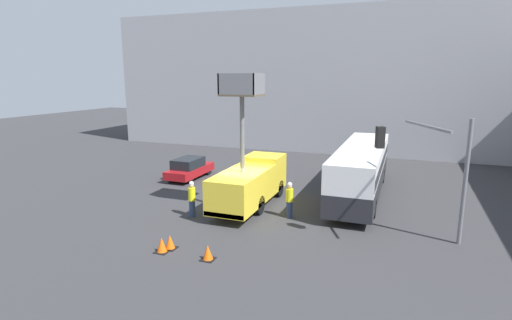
{
  "coord_description": "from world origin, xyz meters",
  "views": [
    {
      "loc": [
        8.26,
        -19.59,
        7.29
      ],
      "look_at": [
        0.18,
        1.8,
        2.53
      ],
      "focal_mm": 28.0,
      "sensor_mm": 36.0,
      "label": 1
    }
  ],
  "objects_px": {
    "utility_truck": "(250,180)",
    "traffic_cone_mid_road": "(208,253)",
    "traffic_light_pole": "(434,160)",
    "traffic_cone_far_side": "(170,242)",
    "road_worker_near_truck": "(192,199)",
    "road_worker_directing": "(289,200)",
    "parked_car_curbside": "(189,168)",
    "city_bus": "(361,167)",
    "traffic_cone_near_truck": "(162,245)"
  },
  "relations": [
    {
      "from": "utility_truck",
      "to": "traffic_cone_mid_road",
      "type": "height_order",
      "value": "utility_truck"
    },
    {
      "from": "traffic_light_pole",
      "to": "traffic_cone_far_side",
      "type": "distance_m",
      "value": 11.84
    },
    {
      "from": "road_worker_near_truck",
      "to": "road_worker_directing",
      "type": "relative_size",
      "value": 1.0
    },
    {
      "from": "traffic_cone_far_side",
      "to": "parked_car_curbside",
      "type": "relative_size",
      "value": 0.14
    },
    {
      "from": "utility_truck",
      "to": "traffic_cone_mid_road",
      "type": "bearing_deg",
      "value": -82.62
    },
    {
      "from": "city_bus",
      "to": "road_worker_near_truck",
      "type": "xyz_separation_m",
      "value": [
        -7.94,
        -7.05,
        -0.86
      ]
    },
    {
      "from": "city_bus",
      "to": "road_worker_near_truck",
      "type": "relative_size",
      "value": 6.38
    },
    {
      "from": "road_worker_near_truck",
      "to": "parked_car_curbside",
      "type": "bearing_deg",
      "value": 48.44
    },
    {
      "from": "utility_truck",
      "to": "road_worker_directing",
      "type": "xyz_separation_m",
      "value": [
        2.63,
        -1.07,
        -0.57
      ]
    },
    {
      "from": "city_bus",
      "to": "parked_car_curbside",
      "type": "bearing_deg",
      "value": 80.18
    },
    {
      "from": "traffic_cone_near_truck",
      "to": "traffic_cone_far_side",
      "type": "relative_size",
      "value": 1.04
    },
    {
      "from": "traffic_light_pole",
      "to": "road_worker_directing",
      "type": "bearing_deg",
      "value": 169.53
    },
    {
      "from": "road_worker_directing",
      "to": "city_bus",
      "type": "bearing_deg",
      "value": 87.52
    },
    {
      "from": "traffic_light_pole",
      "to": "road_worker_near_truck",
      "type": "bearing_deg",
      "value": -177.88
    },
    {
      "from": "road_worker_directing",
      "to": "parked_car_curbside",
      "type": "distance_m",
      "value": 10.69
    },
    {
      "from": "traffic_cone_near_truck",
      "to": "utility_truck",
      "type": "bearing_deg",
      "value": 80.0
    },
    {
      "from": "city_bus",
      "to": "road_worker_near_truck",
      "type": "height_order",
      "value": "city_bus"
    },
    {
      "from": "utility_truck",
      "to": "traffic_light_pole",
      "type": "bearing_deg",
      "value": -13.91
    },
    {
      "from": "road_worker_directing",
      "to": "traffic_cone_far_side",
      "type": "distance_m",
      "value": 6.78
    },
    {
      "from": "city_bus",
      "to": "traffic_cone_far_side",
      "type": "height_order",
      "value": "city_bus"
    },
    {
      "from": "traffic_cone_near_truck",
      "to": "traffic_cone_mid_road",
      "type": "relative_size",
      "value": 1.03
    },
    {
      "from": "traffic_light_pole",
      "to": "utility_truck",
      "type": "bearing_deg",
      "value": 166.09
    },
    {
      "from": "traffic_cone_mid_road",
      "to": "parked_car_curbside",
      "type": "bearing_deg",
      "value": 123.05
    },
    {
      "from": "traffic_light_pole",
      "to": "traffic_cone_mid_road",
      "type": "height_order",
      "value": "traffic_light_pole"
    },
    {
      "from": "traffic_cone_near_truck",
      "to": "traffic_cone_far_side",
      "type": "xyz_separation_m",
      "value": [
        0.14,
        0.42,
        -0.01
      ]
    },
    {
      "from": "utility_truck",
      "to": "traffic_light_pole",
      "type": "distance_m",
      "value": 9.85
    },
    {
      "from": "utility_truck",
      "to": "traffic_light_pole",
      "type": "xyz_separation_m",
      "value": [
        9.3,
        -2.3,
        2.29
      ]
    },
    {
      "from": "traffic_light_pole",
      "to": "traffic_cone_far_side",
      "type": "relative_size",
      "value": 9.0
    },
    {
      "from": "traffic_light_pole",
      "to": "traffic_cone_near_truck",
      "type": "distance_m",
      "value": 12.12
    },
    {
      "from": "traffic_light_pole",
      "to": "road_worker_directing",
      "type": "relative_size",
      "value": 2.89
    },
    {
      "from": "road_worker_near_truck",
      "to": "city_bus",
      "type": "bearing_deg",
      "value": -30.91
    },
    {
      "from": "traffic_cone_far_side",
      "to": "traffic_cone_near_truck",
      "type": "bearing_deg",
      "value": -108.79
    },
    {
      "from": "utility_truck",
      "to": "traffic_cone_far_side",
      "type": "bearing_deg",
      "value": -99.43
    },
    {
      "from": "road_worker_near_truck",
      "to": "traffic_cone_mid_road",
      "type": "xyz_separation_m",
      "value": [
        3.17,
        -4.33,
        -0.69
      ]
    },
    {
      "from": "traffic_light_pole",
      "to": "traffic_cone_mid_road",
      "type": "relative_size",
      "value": 8.89
    },
    {
      "from": "city_bus",
      "to": "traffic_light_pole",
      "type": "bearing_deg",
      "value": -160.75
    },
    {
      "from": "city_bus",
      "to": "traffic_cone_far_side",
      "type": "bearing_deg",
      "value": 138.92
    },
    {
      "from": "traffic_cone_near_truck",
      "to": "parked_car_curbside",
      "type": "relative_size",
      "value": 0.15
    },
    {
      "from": "traffic_cone_near_truck",
      "to": "traffic_cone_mid_road",
      "type": "xyz_separation_m",
      "value": [
        2.17,
        0.04,
        -0.01
      ]
    },
    {
      "from": "traffic_cone_near_truck",
      "to": "traffic_cone_far_side",
      "type": "height_order",
      "value": "traffic_cone_near_truck"
    },
    {
      "from": "city_bus",
      "to": "traffic_cone_far_side",
      "type": "relative_size",
      "value": 19.88
    },
    {
      "from": "city_bus",
      "to": "traffic_cone_mid_road",
      "type": "distance_m",
      "value": 12.43
    },
    {
      "from": "city_bus",
      "to": "road_worker_directing",
      "type": "xyz_separation_m",
      "value": [
        -3.04,
        -5.39,
        -0.86
      ]
    },
    {
      "from": "city_bus",
      "to": "traffic_light_pole",
      "type": "height_order",
      "value": "traffic_light_pole"
    },
    {
      "from": "city_bus",
      "to": "traffic_cone_near_truck",
      "type": "distance_m",
      "value": 13.45
    },
    {
      "from": "traffic_cone_mid_road",
      "to": "traffic_cone_near_truck",
      "type": "bearing_deg",
      "value": -178.92
    },
    {
      "from": "road_worker_near_truck",
      "to": "road_worker_directing",
      "type": "bearing_deg",
      "value": -53.8
    },
    {
      "from": "road_worker_near_truck",
      "to": "traffic_cone_mid_road",
      "type": "bearing_deg",
      "value": -126.29
    },
    {
      "from": "traffic_cone_near_truck",
      "to": "parked_car_curbside",
      "type": "height_order",
      "value": "parked_car_curbside"
    },
    {
      "from": "traffic_light_pole",
      "to": "parked_car_curbside",
      "type": "height_order",
      "value": "traffic_light_pole"
    }
  ]
}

